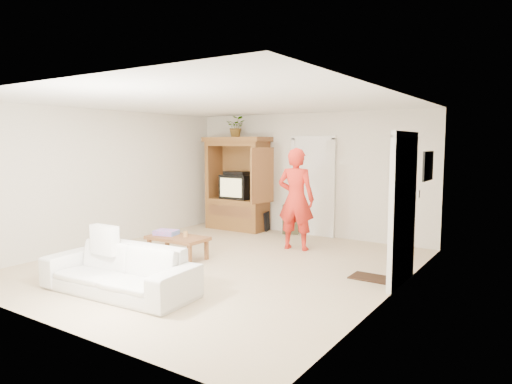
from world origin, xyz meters
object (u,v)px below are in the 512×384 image
armoire (238,190)px  coffee_table (178,239)px  man (296,199)px  sofa (119,270)px

armoire → coffee_table: armoire is taller
armoire → man: bearing=-26.9°
armoire → sofa: size_ratio=0.98×
armoire → man: 2.31m
man → coffee_table: man is taller
armoire → man: armoire is taller
coffee_table → sofa: bearing=-71.8°
sofa → man: bearing=74.0°
armoire → coffee_table: size_ratio=2.01×
man → coffee_table: 2.27m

